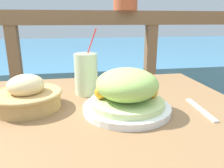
% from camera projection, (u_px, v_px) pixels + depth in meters
% --- Properties ---
extents(patio_table, '(0.94, 0.81, 0.72)m').
position_uv_depth(patio_table, '(103.00, 139.00, 0.72)').
color(patio_table, olive).
rests_on(patio_table, ground_plane).
extents(railing_fence, '(2.80, 0.08, 1.05)m').
position_uv_depth(railing_fence, '(86.00, 57.00, 1.47)').
color(railing_fence, brown).
rests_on(railing_fence, ground_plane).
extents(sea_backdrop, '(12.00, 4.00, 0.52)m').
position_uv_depth(sea_backdrop, '(78.00, 61.00, 3.97)').
color(sea_backdrop, teal).
rests_on(sea_backdrop, ground_plane).
extents(salad_plate, '(0.27, 0.27, 0.13)m').
position_uv_depth(salad_plate, '(127.00, 93.00, 0.66)').
color(salad_plate, white).
rests_on(salad_plate, patio_table).
extents(drink_glass, '(0.09, 0.09, 0.25)m').
position_uv_depth(drink_glass, '(86.00, 74.00, 0.81)').
color(drink_glass, beige).
rests_on(drink_glass, patio_table).
extents(bread_basket, '(0.22, 0.22, 0.11)m').
position_uv_depth(bread_basket, '(27.00, 96.00, 0.69)').
color(bread_basket, tan).
rests_on(bread_basket, patio_table).
extents(knife, '(0.03, 0.18, 0.00)m').
position_uv_depth(knife, '(201.00, 109.00, 0.69)').
color(knife, silver).
rests_on(knife, patio_table).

